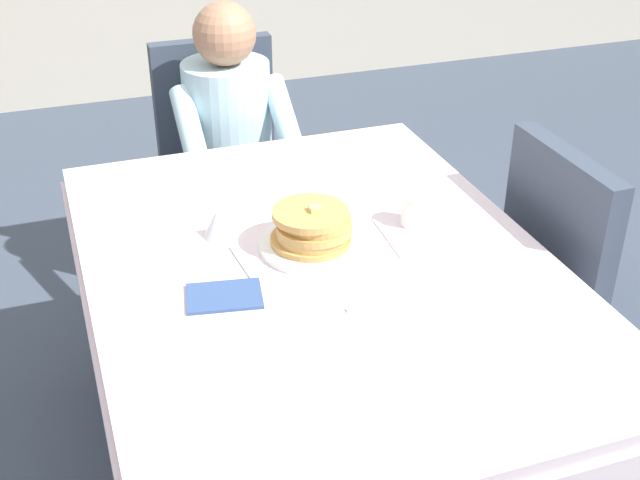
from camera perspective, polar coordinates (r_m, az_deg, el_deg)
dining_table_main at (r=2.07m, az=0.06°, el=-3.64°), size 1.12×1.52×0.74m
chair_diner at (r=3.13m, az=-6.62°, el=5.88°), size 0.44×0.45×0.93m
diner_person at (r=2.93m, az=-6.07°, el=7.18°), size 0.40×0.43×1.12m
chair_right_side at (r=2.46m, az=17.25°, el=-2.54°), size 0.45×0.44×0.93m
plate_breakfast at (r=2.08m, az=-0.32°, el=-0.33°), size 0.28×0.28×0.02m
breakfast_stack at (r=2.06m, az=-0.45°, el=0.90°), size 0.20×0.20×0.10m
cup_coffee at (r=2.19m, az=6.60°, el=2.09°), size 0.11×0.08×0.08m
syrup_pitcher at (r=2.13m, az=-6.95°, el=1.16°), size 0.08×0.08×0.07m
fork_left_of_plate at (r=2.02m, az=-5.23°, el=-1.63°), size 0.03×0.18×0.00m
knife_right_of_plate at (r=2.13m, az=4.70°, el=0.14°), size 0.02×0.20×0.00m
spoon_near_edge at (r=1.88m, az=3.94°, el=-4.36°), size 0.15×0.02×0.00m
napkin_folded at (r=1.91m, az=-6.53°, el=-3.81°), size 0.19×0.15×0.01m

